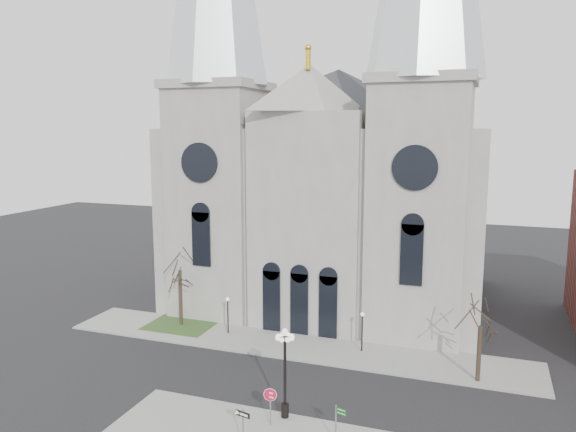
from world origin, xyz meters
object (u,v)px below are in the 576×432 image
(one_way_sign, at_px, (243,422))
(street_name_sign, at_px, (337,421))
(globe_lamp, at_px, (285,362))
(stop_sign, at_px, (270,398))

(one_way_sign, xyz_separation_m, street_name_sign, (4.93, 2.12, -0.16))
(globe_lamp, relative_size, street_name_sign, 2.49)
(stop_sign, relative_size, globe_lamp, 0.41)
(stop_sign, height_order, globe_lamp, globe_lamp)
(stop_sign, height_order, street_name_sign, stop_sign)
(stop_sign, relative_size, one_way_sign, 1.06)
(globe_lamp, height_order, one_way_sign, globe_lamp)
(one_way_sign, distance_m, street_name_sign, 5.37)
(one_way_sign, height_order, street_name_sign, street_name_sign)
(stop_sign, bearing_deg, one_way_sign, -90.47)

